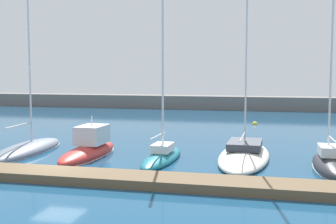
% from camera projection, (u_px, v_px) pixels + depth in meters
% --- Properties ---
extents(ground_plane, '(120.00, 120.00, 0.00)m').
position_uv_depth(ground_plane, '(59.00, 172.00, 24.34)').
color(ground_plane, navy).
extents(dock_pier, '(46.62, 2.32, 0.46)m').
position_uv_depth(dock_pier, '(45.00, 174.00, 22.80)').
color(dock_pier, brown).
rests_on(dock_pier, ground_plane).
extents(breakwater_seawall, '(108.00, 3.44, 1.98)m').
position_uv_depth(breakwater_seawall, '(192.00, 102.00, 66.66)').
color(breakwater_seawall, slate).
rests_on(breakwater_seawall, ground_plane).
extents(sailboat_slate_fourth, '(3.02, 9.12, 15.07)m').
position_uv_depth(sailboat_slate_fourth, '(28.00, 149.00, 30.26)').
color(sailboat_slate_fourth, slate).
rests_on(sailboat_slate_fourth, ground_plane).
extents(motorboat_red_fifth, '(2.18, 7.67, 2.91)m').
position_uv_depth(motorboat_red_fifth, '(89.00, 149.00, 28.76)').
color(motorboat_red_fifth, '#B72D28').
rests_on(motorboat_red_fifth, ground_plane).
extents(sailboat_teal_sixth, '(1.97, 7.07, 11.11)m').
position_uv_depth(sailboat_teal_sixth, '(162.00, 156.00, 27.38)').
color(sailboat_teal_sixth, '#19707F').
rests_on(sailboat_teal_sixth, ground_plane).
extents(sailboat_ivory_seventh, '(3.40, 10.21, 16.20)m').
position_uv_depth(sailboat_ivory_seventh, '(244.00, 155.00, 27.82)').
color(sailboat_ivory_seventh, silver).
rests_on(sailboat_ivory_seventh, ground_plane).
extents(sailboat_charcoal_eighth, '(1.85, 6.40, 13.00)m').
position_uv_depth(sailboat_charcoal_eighth, '(329.00, 164.00, 24.84)').
color(sailboat_charcoal_eighth, '#2D2D33').
rests_on(sailboat_charcoal_eighth, ground_plane).
extents(mooring_buoy_yellow, '(0.59, 0.59, 0.59)m').
position_uv_depth(mooring_buoy_yellow, '(255.00, 124.00, 46.43)').
color(mooring_buoy_yellow, yellow).
rests_on(mooring_buoy_yellow, ground_plane).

